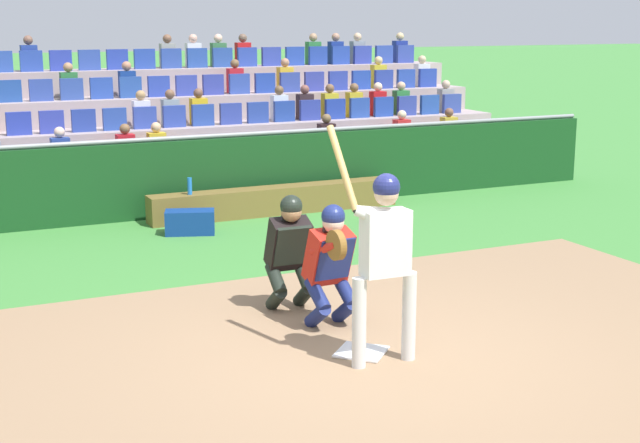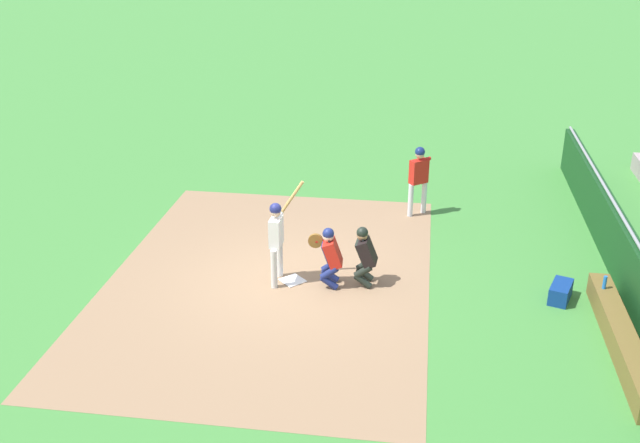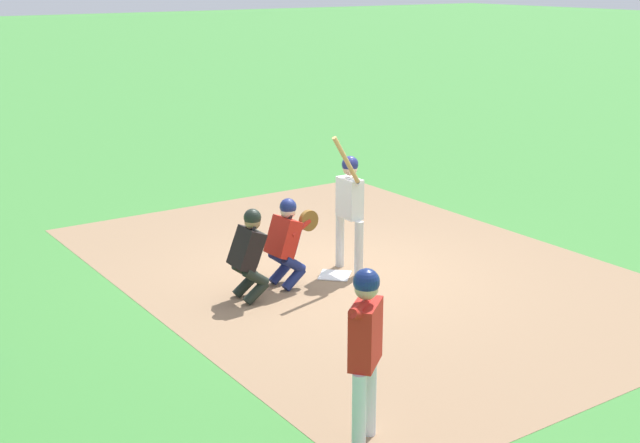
{
  "view_description": "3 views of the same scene",
  "coord_description": "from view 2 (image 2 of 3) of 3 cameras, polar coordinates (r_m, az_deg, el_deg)",
  "views": [
    {
      "loc": [
        3.81,
        7.2,
        3.09
      ],
      "look_at": [
        0.11,
        -0.69,
        1.14
      ],
      "focal_mm": 51.34,
      "sensor_mm": 36.0,
      "label": 1
    },
    {
      "loc": [
        -13.39,
        -2.53,
        7.3
      ],
      "look_at": [
        0.11,
        -0.56,
        1.35
      ],
      "focal_mm": 41.48,
      "sensor_mm": 36.0,
      "label": 2
    },
    {
      "loc": [
        9.64,
        -6.85,
        4.33
      ],
      "look_at": [
        0.18,
        -0.39,
        0.95
      ],
      "focal_mm": 47.82,
      "sensor_mm": 36.0,
      "label": 3
    }
  ],
  "objects": [
    {
      "name": "ground_plane",
      "position": [
        15.46,
        -2.13,
        -4.61
      ],
      "size": [
        160.0,
        160.0,
        0.0
      ],
      "primitive_type": "plane",
      "color": "#41883A"
    },
    {
      "name": "infield_dirt_patch",
      "position": [
        15.55,
        -3.95,
        -4.47
      ],
      "size": [
        9.45,
        6.68,
        0.01
      ],
      "primitive_type": "cube",
      "rotation": [
        0.0,
        0.0,
        -0.0
      ],
      "color": "#967555",
      "rests_on": "ground_plane"
    },
    {
      "name": "home_plate_marker",
      "position": [
        15.45,
        -2.13,
        -4.56
      ],
      "size": [
        0.62,
        0.62,
        0.02
      ],
      "primitive_type": "cube",
      "rotation": [
        0.0,
        0.0,
        0.79
      ],
      "color": "white",
      "rests_on": "infield_dirt_patch"
    },
    {
      "name": "batter_at_plate",
      "position": [
        14.98,
        -3.36,
        -0.94
      ],
      "size": [
        0.66,
        0.66,
        2.15
      ],
      "color": "silver",
      "rests_on": "ground_plane"
    },
    {
      "name": "catcher_crouching",
      "position": [
        14.97,
        0.75,
        -2.48
      ],
      "size": [
        0.49,
        0.74,
        1.3
      ],
      "color": "navy",
      "rests_on": "ground_plane"
    },
    {
      "name": "home_plate_umpire",
      "position": [
        15.04,
        3.47,
        -2.46
      ],
      "size": [
        0.47,
        0.47,
        1.3
      ],
      "color": "black",
      "rests_on": "ground_plane"
    },
    {
      "name": "dugout_wall",
      "position": [
        15.54,
        23.1,
        -3.95
      ],
      "size": [
        16.27,
        0.24,
        1.28
      ],
      "color": "#14411A",
      "rests_on": "ground_plane"
    },
    {
      "name": "dugout_bench",
      "position": [
        14.15,
        22.22,
        -8.4
      ],
      "size": [
        4.19,
        0.4,
        0.44
      ],
      "primitive_type": "cube",
      "color": "brown",
      "rests_on": "ground_plane"
    },
    {
      "name": "water_bottle_on_bench",
      "position": [
        15.2,
        21.11,
        -4.41
      ],
      "size": [
        0.07,
        0.07,
        0.26
      ],
      "primitive_type": "cylinder",
      "color": "blue",
      "rests_on": "dugout_bench"
    },
    {
      "name": "equipment_duffel_bag",
      "position": [
        15.43,
        18.07,
        -5.19
      ],
      "size": [
        0.79,
        0.57,
        0.35
      ],
      "primitive_type": "cube",
      "rotation": [
        0.0,
        0.0,
        -0.33
      ],
      "color": "navy",
      "rests_on": "ground_plane"
    },
    {
      "name": "on_deck_batter",
      "position": [
        18.43,
        7.64,
        3.68
      ],
      "size": [
        0.46,
        0.54,
        1.78
      ],
      "color": "silver",
      "rests_on": "ground_plane"
    }
  ]
}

